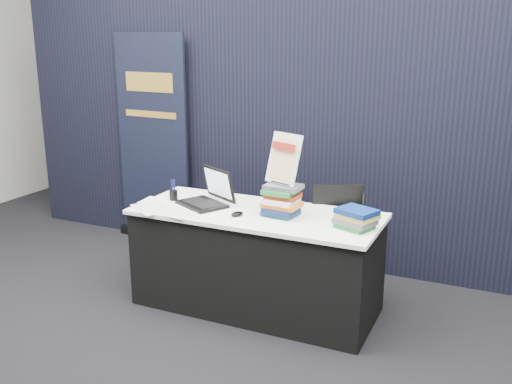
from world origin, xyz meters
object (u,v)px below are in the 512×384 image
object	(u,v)px
display_table	(256,260)
stacking_chair	(331,241)
laptop	(205,196)
book_stack_short	(355,219)
book_stack_tall	(282,200)
info_sign	(284,159)
pullup_banner	(153,152)

from	to	relation	value
display_table	stacking_chair	size ratio (longest dim) A/B	2.00
laptop	book_stack_short	xyz separation A→B (m)	(1.18, -0.08, 0.00)
book_stack_tall	laptop	bearing A→B (deg)	177.24
display_table	info_sign	distance (m)	0.80
laptop	book_stack_tall	xyz separation A→B (m)	(0.63, -0.03, 0.05)
laptop	info_sign	distance (m)	0.72
pullup_banner	book_stack_tall	bearing A→B (deg)	-24.36
laptop	stacking_chair	size ratio (longest dim) A/B	0.49
laptop	book_stack_short	bearing A→B (deg)	23.62
stacking_chair	book_stack_tall	bearing A→B (deg)	-156.02
laptop	stacking_chair	xyz separation A→B (m)	(0.91, 0.26, -0.31)
book_stack_short	info_sign	bearing A→B (deg)	171.36
display_table	stacking_chair	world-z (taller)	stacking_chair
display_table	info_sign	size ratio (longest dim) A/B	4.93
pullup_banner	stacking_chair	bearing A→B (deg)	-13.77
laptop	pullup_banner	world-z (taller)	pullup_banner
book_stack_tall	info_sign	size ratio (longest dim) A/B	0.70
book_stack_tall	stacking_chair	size ratio (longest dim) A/B	0.29
display_table	laptop	distance (m)	0.62
display_table	book_stack_short	xyz separation A→B (m)	(0.75, -0.07, 0.44)
display_table	laptop	size ratio (longest dim) A/B	4.11
book_stack_short	book_stack_tall	bearing A→B (deg)	174.54
laptop	info_sign	world-z (taller)	info_sign
book_stack_short	pullup_banner	xyz separation A→B (m)	(-2.28, 1.01, 0.07)
info_sign	book_stack_tall	bearing A→B (deg)	-68.00
info_sign	laptop	bearing A→B (deg)	-158.01
display_table	pullup_banner	world-z (taller)	pullup_banner
info_sign	stacking_chair	xyz separation A→B (m)	(0.28, 0.26, -0.65)
book_stack_tall	book_stack_short	size ratio (longest dim) A/B	0.91
display_table	book_stack_tall	xyz separation A→B (m)	(0.20, -0.01, 0.49)
laptop	book_stack_short	size ratio (longest dim) A/B	1.56
book_stack_tall	book_stack_short	xyz separation A→B (m)	(0.54, -0.05, -0.05)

